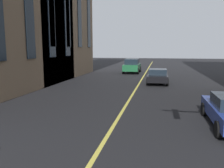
% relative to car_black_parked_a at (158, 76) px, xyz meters
% --- Properties ---
extents(lane_centre_line, '(80.00, 0.16, 0.01)m').
position_rel_car_black_parked_a_xyz_m(lane_centre_line, '(-2.89, 1.68, -0.70)').
color(lane_centre_line, '#D8C64C').
rests_on(lane_centre_line, ground_plane).
extents(car_black_parked_a, '(4.40, 1.95, 1.37)m').
position_rel_car_black_parked_a_xyz_m(car_black_parked_a, '(0.00, 0.00, 0.00)').
color(car_black_parked_a, black).
rests_on(car_black_parked_a, ground_plane).
extents(car_green_trailing, '(4.70, 2.14, 1.88)m').
position_rel_car_black_parked_a_xyz_m(car_green_trailing, '(8.99, 3.48, 0.27)').
color(car_green_trailing, '#1E6038').
rests_on(car_green_trailing, ground_plane).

